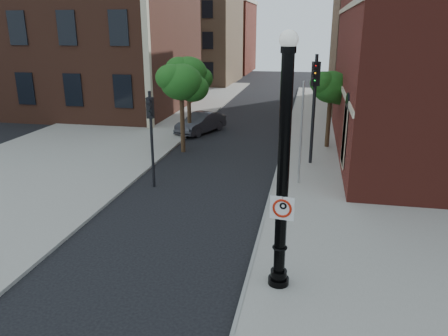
% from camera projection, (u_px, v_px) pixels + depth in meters
% --- Properties ---
extents(ground, '(120.00, 120.00, 0.00)m').
position_uv_depth(ground, '(174.00, 273.00, 12.10)').
color(ground, black).
rests_on(ground, ground).
extents(sidewalk_right, '(8.00, 60.00, 0.12)m').
position_uv_depth(sidewalk_right, '(363.00, 173.00, 20.30)').
color(sidewalk_right, gray).
rests_on(sidewalk_right, ground).
extents(sidewalk_left, '(10.00, 50.00, 0.12)m').
position_uv_depth(sidewalk_left, '(129.00, 124.00, 30.57)').
color(sidewalk_left, gray).
rests_on(sidewalk_left, ground).
extents(curb_edge, '(0.10, 60.00, 0.14)m').
position_uv_depth(curb_edge, '(278.00, 168.00, 21.03)').
color(curb_edge, gray).
rests_on(curb_edge, ground).
extents(bg_building_tan_a, '(12.00, 12.00, 12.00)m').
position_uv_depth(bg_building_tan_a, '(187.00, 32.00, 53.58)').
color(bg_building_tan_a, '#906C4E').
rests_on(bg_building_tan_a, ground).
extents(bg_building_red, '(12.00, 12.00, 10.00)m').
position_uv_depth(bg_building_red, '(212.00, 38.00, 66.96)').
color(bg_building_red, maroon).
rests_on(bg_building_red, ground).
extents(lamppost, '(0.55, 0.55, 6.47)m').
position_uv_depth(lamppost, '(283.00, 180.00, 10.54)').
color(lamppost, black).
rests_on(lamppost, ground).
extents(no_parking_sign, '(0.60, 0.12, 0.60)m').
position_uv_depth(no_parking_sign, '(282.00, 208.00, 10.59)').
color(no_parking_sign, white).
rests_on(no_parking_sign, ground).
extents(parked_car, '(2.77, 4.18, 1.30)m').
position_uv_depth(parked_car, '(201.00, 123.00, 28.17)').
color(parked_car, '#323137').
rests_on(parked_car, ground).
extents(traffic_signal_left, '(0.26, 0.33, 4.09)m').
position_uv_depth(traffic_signal_left, '(151.00, 124.00, 17.89)').
color(traffic_signal_left, black).
rests_on(traffic_signal_left, ground).
extents(traffic_signal_right, '(0.42, 0.47, 5.35)m').
position_uv_depth(traffic_signal_right, '(314.00, 92.00, 20.57)').
color(traffic_signal_right, black).
rests_on(traffic_signal_right, ground).
extents(utility_pole, '(0.09, 0.09, 4.46)m').
position_uv_depth(utility_pole, '(301.00, 135.00, 18.22)').
color(utility_pole, '#999999').
rests_on(utility_pole, ground).
extents(street_tree_a, '(2.63, 2.38, 4.74)m').
position_uv_depth(street_tree_a, '(182.00, 83.00, 22.90)').
color(street_tree_a, '#362615').
rests_on(street_tree_a, ground).
extents(street_tree_b, '(2.71, 2.45, 4.89)m').
position_uv_depth(street_tree_b, '(189.00, 74.00, 26.28)').
color(street_tree_b, '#362615').
rests_on(street_tree_b, ground).
extents(street_tree_c, '(2.39, 2.16, 4.31)m').
position_uv_depth(street_tree_c, '(331.00, 88.00, 23.66)').
color(street_tree_c, '#362615').
rests_on(street_tree_c, ground).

